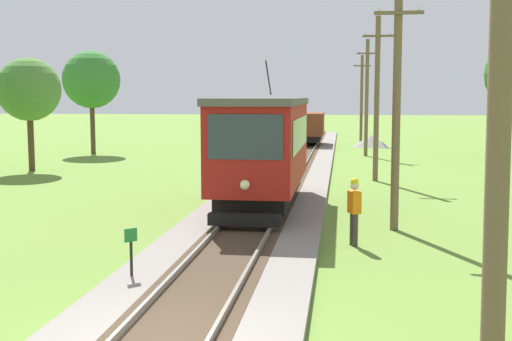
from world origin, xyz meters
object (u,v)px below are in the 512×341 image
at_px(utility_pole_foreground, 501,63).
at_px(utility_pole_distant, 362,98).
at_px(red_tram, 263,147).
at_px(tree_left_far, 91,80).
at_px(utility_pole_mid, 377,97).
at_px(utility_pole_near_tram, 397,105).
at_px(track_worker, 354,208).
at_px(trackside_signal_marker, 131,253).
at_px(freight_car, 308,127).
at_px(tree_left_near, 29,90).
at_px(utility_pole_far, 367,97).
at_px(gravel_pile, 371,141).

distance_m(utility_pole_foreground, utility_pole_distant, 47.36).
relative_size(red_tram, tree_left_far, 1.23).
height_order(red_tram, utility_pole_mid, utility_pole_mid).
xyz_separation_m(utility_pole_foreground, utility_pole_near_tram, (0.00, 12.36, -0.55)).
bearing_deg(utility_pole_distant, track_worker, -91.84).
xyz_separation_m(red_tram, trackside_signal_marker, (-1.64, -8.92, -1.53)).
height_order(red_tram, freight_car, red_tram).
bearing_deg(utility_pole_near_tram, freight_car, 97.76).
distance_m(utility_pole_near_tram, tree_left_near, 21.66).
height_order(track_worker, tree_left_far, tree_left_far).
bearing_deg(track_worker, tree_left_near, -64.80).
bearing_deg(utility_pole_far, utility_pole_distant, 90.00).
relative_size(red_tram, freight_car, 1.64).
bearing_deg(utility_pole_distant, utility_pole_mid, -90.00).
xyz_separation_m(utility_pole_foreground, utility_pole_distant, (0.00, 47.36, -0.47)).
bearing_deg(freight_car, tree_left_far, -151.45).
distance_m(red_tram, utility_pole_mid, 9.70).
relative_size(track_worker, tree_left_near, 0.30).
relative_size(utility_pole_far, track_worker, 4.23).
xyz_separation_m(track_worker, tree_left_far, (-17.18, 25.35, 4.01)).
relative_size(utility_pole_near_tram, utility_pole_distant, 0.98).
xyz_separation_m(utility_pole_mid, tree_left_far, (-18.38, 11.97, 1.15)).
relative_size(utility_pole_foreground, trackside_signal_marker, 6.95).
distance_m(gravel_pile, tree_left_near, 26.59).
distance_m(utility_pole_near_tram, gravel_pile, 31.71).
relative_size(utility_pole_far, utility_pole_distant, 1.04).
height_order(utility_pole_mid, utility_pole_far, utility_pole_far).
relative_size(utility_pole_foreground, utility_pole_far, 1.09).
relative_size(trackside_signal_marker, gravel_pile, 0.40).
relative_size(utility_pole_far, tree_left_far, 1.09).
height_order(utility_pole_distant, trackside_signal_marker, utility_pole_distant).
xyz_separation_m(utility_pole_foreground, tree_left_near, (-17.61, 24.97, 0.02)).
bearing_deg(gravel_pile, utility_pole_distant, 101.14).
bearing_deg(utility_pole_mid, utility_pole_near_tram, -90.00).
height_order(freight_car, tree_left_near, tree_left_near).
xyz_separation_m(utility_pole_far, gravel_pile, (0.68, 7.94, -3.42)).
bearing_deg(track_worker, gravel_pile, -115.60).
bearing_deg(track_worker, utility_pole_distant, -114.26).
bearing_deg(utility_pole_far, utility_pole_foreground, -90.00).
height_order(gravel_pile, tree_left_near, tree_left_near).
bearing_deg(red_tram, track_worker, -58.06).
relative_size(utility_pole_distant, tree_left_near, 1.24).
distance_m(red_tram, utility_pole_distant, 32.89).
relative_size(freight_car, utility_pole_foreground, 0.63).
bearing_deg(track_worker, utility_pole_near_tram, -139.41).
xyz_separation_m(freight_car, utility_pole_near_tram, (4.18, -30.71, 2.08)).
relative_size(freight_car, track_worker, 2.91).
relative_size(utility_pole_distant, trackside_signal_marker, 6.15).
bearing_deg(gravel_pile, track_worker, -93.18).
distance_m(utility_pole_near_tram, utility_pole_distant, 35.00).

